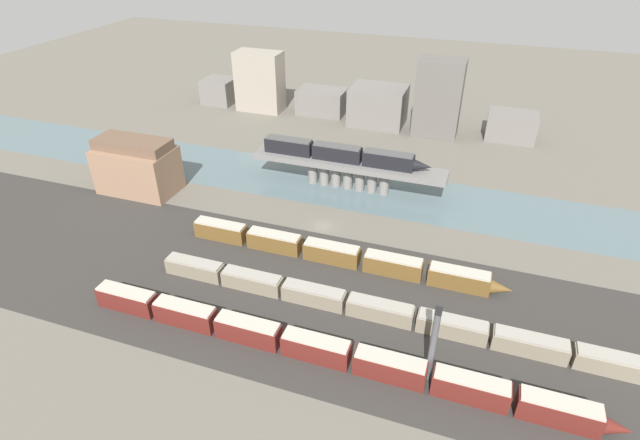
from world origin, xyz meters
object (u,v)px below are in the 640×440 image
object	(u,v)px
train_yard_far	(338,254)
train_yard_near	(324,350)
warehouse_building	(137,167)
train_on_bridge	(343,154)
train_yard_mid	(389,312)
signal_tower	(433,345)

from	to	relation	value
train_yard_far	train_yard_near	bearing A→B (deg)	-77.85
train_yard_far	warehouse_building	xyz separation A→B (m)	(-56.93, 12.94, 4.66)
train_on_bridge	train_yard_mid	world-z (taller)	train_on_bridge
train_on_bridge	train_yard_far	world-z (taller)	train_on_bridge
train_on_bridge	train_yard_far	distance (m)	33.47
train_on_bridge	warehouse_building	world-z (taller)	warehouse_building
warehouse_building	train_on_bridge	bearing A→B (deg)	21.01
train_on_bridge	train_yard_mid	distance (m)	50.39
train_yard_mid	warehouse_building	bearing A→B (deg)	159.60
train_yard_far	warehouse_building	bearing A→B (deg)	167.20
train_on_bridge	train_yard_near	world-z (taller)	train_on_bridge
train_yard_near	train_on_bridge	bearing A→B (deg)	104.01
train_on_bridge	train_yard_near	bearing A→B (deg)	-75.99
train_yard_near	train_yard_far	bearing A→B (deg)	102.15
train_yard_near	train_yard_mid	bearing A→B (deg)	57.52
train_on_bridge	signal_tower	xyz separation A→B (m)	(30.60, -55.17, -2.37)
train_yard_near	train_yard_mid	world-z (taller)	train_yard_near
train_on_bridge	train_yard_near	size ratio (longest dim) A/B	0.50
train_on_bridge	warehouse_building	size ratio (longest dim) A/B	2.24
warehouse_building	signal_tower	size ratio (longest dim) A/B	1.34
train_yard_mid	warehouse_building	world-z (taller)	warehouse_building
train_yard_far	signal_tower	size ratio (longest dim) A/B	4.64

